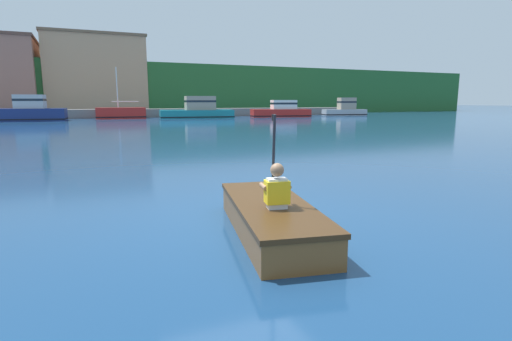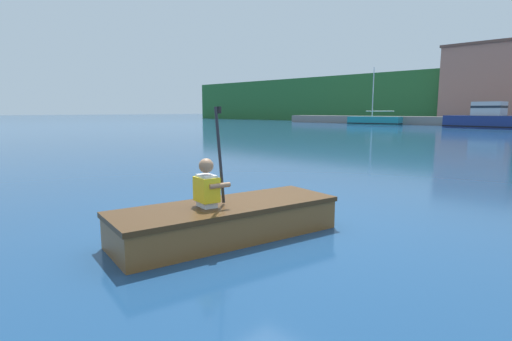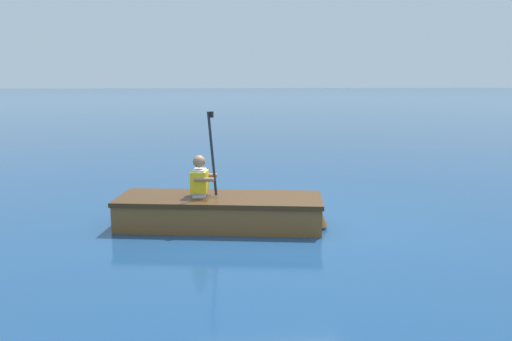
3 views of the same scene
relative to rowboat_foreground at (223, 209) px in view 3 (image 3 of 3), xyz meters
name	(u,v)px [view 3 (image 3 of 3)]	position (x,y,z in m)	size (l,w,h in m)	color
ground_plane	(278,225)	(0.03, 0.76, -0.24)	(300.00, 300.00, 0.00)	navy
rowboat_foreground	(223,209)	(0.00, 0.00, 0.00)	(1.47, 2.92, 0.42)	brown
person_paddler	(200,178)	(-0.06, -0.29, 0.44)	(0.40, 0.38, 1.15)	silver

